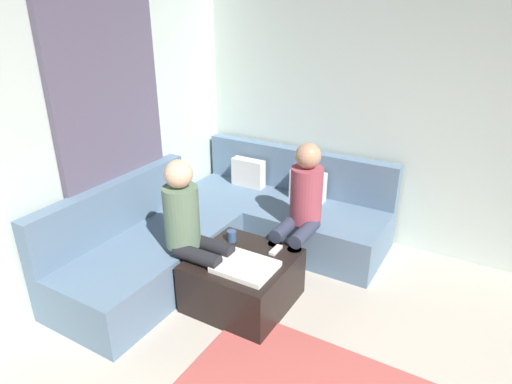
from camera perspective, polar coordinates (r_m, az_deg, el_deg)
wall_back at (r=4.29m, az=29.15°, el=7.82°), size 6.00×0.12×2.70m
curtain_panel at (r=3.98m, az=-17.85°, el=7.17°), size 0.06×1.10×2.50m
sectional_couch at (r=4.28m, az=-3.55°, el=-4.59°), size 2.10×2.55×0.87m
ottoman at (r=3.67m, az=-1.69°, el=-11.21°), size 0.76×0.76×0.42m
folded_blanket at (r=3.41m, az=-1.37°, el=-9.54°), size 0.44×0.36×0.04m
coffee_mug at (r=3.76m, az=-3.15°, el=-5.65°), size 0.08×0.08×0.10m
game_remote at (r=3.63m, az=2.55°, el=-7.44°), size 0.05×0.15×0.02m
person_on_couch_back at (r=3.84m, az=5.80°, el=-1.88°), size 0.30×0.60×1.20m
person_on_couch_side at (r=3.52m, az=-8.18°, el=-4.55°), size 0.60×0.30×1.20m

